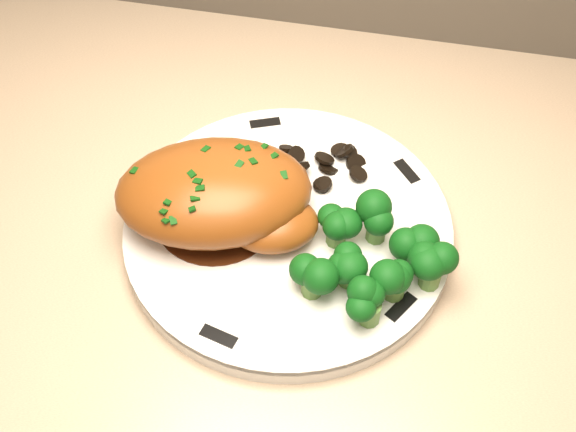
# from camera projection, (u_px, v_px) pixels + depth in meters

# --- Properties ---
(plate) EXTENTS (0.38, 0.38, 0.02)m
(plate) POSITION_uv_depth(u_px,v_px,m) (288.00, 229.00, 0.68)
(plate) COLOR silver
(plate) RESTS_ON counter
(rim_accent_0) EXTENTS (0.03, 0.03, 0.00)m
(rim_accent_0) POSITION_uv_depth(u_px,v_px,m) (407.00, 171.00, 0.71)
(rim_accent_0) COLOR black
(rim_accent_0) RESTS_ON plate
(rim_accent_1) EXTENTS (0.03, 0.02, 0.00)m
(rim_accent_1) POSITION_uv_depth(u_px,v_px,m) (265.00, 123.00, 0.75)
(rim_accent_1) COLOR black
(rim_accent_1) RESTS_ON plate
(rim_accent_2) EXTENTS (0.01, 0.03, 0.00)m
(rim_accent_2) POSITION_uv_depth(u_px,v_px,m) (149.00, 207.00, 0.68)
(rim_accent_2) COLOR black
(rim_accent_2) RESTS_ON plate
(rim_accent_3) EXTENTS (0.03, 0.02, 0.00)m
(rim_accent_3) POSITION_uv_depth(u_px,v_px,m) (219.00, 337.00, 0.59)
(rim_accent_3) COLOR black
(rim_accent_3) RESTS_ON plate
(rim_accent_4) EXTENTS (0.03, 0.03, 0.00)m
(rim_accent_4) POSITION_uv_depth(u_px,v_px,m) (401.00, 307.00, 0.61)
(rim_accent_4) COLOR black
(rim_accent_4) RESTS_ON plate
(gravy_pool) EXTENTS (0.12, 0.12, 0.00)m
(gravy_pool) POSITION_uv_depth(u_px,v_px,m) (217.00, 216.00, 0.67)
(gravy_pool) COLOR #37170A
(gravy_pool) RESTS_ON plate
(chicken_breast) EXTENTS (0.21, 0.16, 0.07)m
(chicken_breast) POSITION_uv_depth(u_px,v_px,m) (221.00, 196.00, 0.64)
(chicken_breast) COLOR brown
(chicken_breast) RESTS_ON plate
(mushroom_pile) EXTENTS (0.09, 0.06, 0.02)m
(mushroom_pile) POSITION_uv_depth(u_px,v_px,m) (320.00, 172.00, 0.70)
(mushroom_pile) COLOR black
(mushroom_pile) RESTS_ON plate
(broccoli_florets) EXTENTS (0.13, 0.11, 0.04)m
(broccoli_florets) POSITION_uv_depth(u_px,v_px,m) (374.00, 260.00, 0.61)
(broccoli_florets) COLOR #507933
(broccoli_florets) RESTS_ON plate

